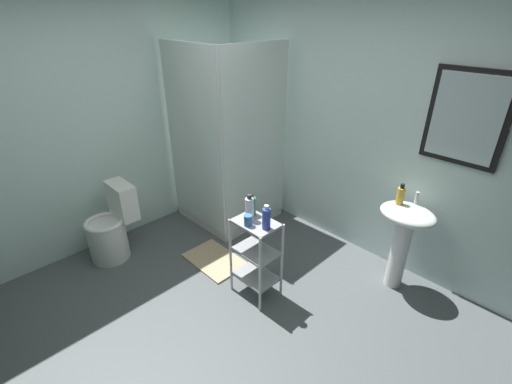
% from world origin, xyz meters
% --- Properties ---
extents(ground_plane, '(4.20, 4.20, 0.02)m').
position_xyz_m(ground_plane, '(0.00, 0.00, -0.01)').
color(ground_plane, '#4F5456').
extents(wall_back, '(4.20, 0.14, 2.50)m').
position_xyz_m(wall_back, '(0.01, 1.85, 1.25)').
color(wall_back, silver).
rests_on(wall_back, ground_plane).
extents(wall_left, '(0.10, 4.20, 2.50)m').
position_xyz_m(wall_left, '(-1.85, 0.00, 1.25)').
color(wall_left, silver).
rests_on(wall_left, ground_plane).
extents(shower_stall, '(0.92, 0.92, 2.00)m').
position_xyz_m(shower_stall, '(-1.19, 1.18, 0.46)').
color(shower_stall, white).
rests_on(shower_stall, ground_plane).
extents(pedestal_sink, '(0.46, 0.37, 0.81)m').
position_xyz_m(pedestal_sink, '(0.72, 1.52, 0.58)').
color(pedestal_sink, white).
rests_on(pedestal_sink, ground_plane).
extents(sink_faucet, '(0.03, 0.03, 0.10)m').
position_xyz_m(sink_faucet, '(0.72, 1.64, 0.86)').
color(sink_faucet, silver).
rests_on(sink_faucet, pedestal_sink).
extents(toilet, '(0.37, 0.49, 0.76)m').
position_xyz_m(toilet, '(-1.48, -0.11, 0.31)').
color(toilet, white).
rests_on(toilet, ground_plane).
extents(storage_cart, '(0.38, 0.28, 0.74)m').
position_xyz_m(storage_cart, '(-0.08, 0.54, 0.44)').
color(storage_cart, silver).
rests_on(storage_cart, ground_plane).
extents(hand_soap_bottle, '(0.06, 0.06, 0.18)m').
position_xyz_m(hand_soap_bottle, '(0.63, 1.53, 0.89)').
color(hand_soap_bottle, gold).
rests_on(hand_soap_bottle, pedestal_sink).
extents(shampoo_bottle_blue, '(0.07, 0.07, 0.21)m').
position_xyz_m(shampoo_bottle_blue, '(0.04, 0.53, 0.83)').
color(shampoo_bottle_blue, blue).
rests_on(shampoo_bottle_blue, storage_cart).
extents(lotion_bottle_white, '(0.07, 0.07, 0.22)m').
position_xyz_m(lotion_bottle_white, '(-0.15, 0.53, 0.84)').
color(lotion_bottle_white, white).
rests_on(lotion_bottle_white, storage_cart).
extents(body_wash_bottle_green, '(0.08, 0.08, 0.19)m').
position_xyz_m(body_wash_bottle_green, '(-0.20, 0.60, 0.82)').
color(body_wash_bottle_green, '#319660').
rests_on(body_wash_bottle_green, storage_cart).
extents(rinse_cup, '(0.07, 0.07, 0.09)m').
position_xyz_m(rinse_cup, '(-0.09, 0.46, 0.79)').
color(rinse_cup, '#3870B2').
rests_on(rinse_cup, storage_cart).
extents(bath_mat, '(0.60, 0.40, 0.02)m').
position_xyz_m(bath_mat, '(-0.69, 0.55, 0.01)').
color(bath_mat, tan).
rests_on(bath_mat, ground_plane).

